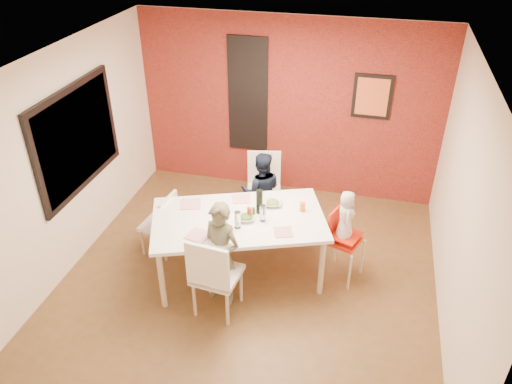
% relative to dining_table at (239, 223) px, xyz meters
% --- Properties ---
extents(ground, '(4.50, 4.50, 0.00)m').
position_rel_dining_table_xyz_m(ground, '(0.14, -0.02, -0.77)').
color(ground, brown).
rests_on(ground, ground).
extents(ceiling, '(4.50, 4.50, 0.02)m').
position_rel_dining_table_xyz_m(ceiling, '(0.14, -0.02, 1.93)').
color(ceiling, white).
rests_on(ceiling, wall_back).
extents(wall_back, '(4.50, 0.02, 2.70)m').
position_rel_dining_table_xyz_m(wall_back, '(0.14, 2.23, 0.58)').
color(wall_back, '#F3E4C9').
rests_on(wall_back, ground).
extents(wall_front, '(4.50, 0.02, 2.70)m').
position_rel_dining_table_xyz_m(wall_front, '(0.14, -2.27, 0.58)').
color(wall_front, '#F3E4C9').
rests_on(wall_front, ground).
extents(wall_left, '(0.02, 4.50, 2.70)m').
position_rel_dining_table_xyz_m(wall_left, '(-2.11, -0.02, 0.58)').
color(wall_left, '#F3E4C9').
rests_on(wall_left, ground).
extents(wall_right, '(0.02, 4.50, 2.70)m').
position_rel_dining_table_xyz_m(wall_right, '(2.39, -0.02, 0.58)').
color(wall_right, '#F3E4C9').
rests_on(wall_right, ground).
extents(brick_accent_wall, '(4.50, 0.02, 2.70)m').
position_rel_dining_table_xyz_m(brick_accent_wall, '(0.14, 2.21, 0.58)').
color(brick_accent_wall, maroon).
rests_on(brick_accent_wall, ground).
extents(picture_window_frame, '(0.05, 1.70, 1.30)m').
position_rel_dining_table_xyz_m(picture_window_frame, '(-2.08, 0.18, 0.78)').
color(picture_window_frame, black).
rests_on(picture_window_frame, wall_left).
extents(picture_window_pane, '(0.02, 1.55, 1.15)m').
position_rel_dining_table_xyz_m(picture_window_pane, '(-2.06, 0.18, 0.78)').
color(picture_window_pane, black).
rests_on(picture_window_pane, wall_left).
extents(glassblock_strip, '(0.55, 0.03, 1.70)m').
position_rel_dining_table_xyz_m(glassblock_strip, '(-0.46, 2.20, 0.73)').
color(glassblock_strip, silver).
rests_on(glassblock_strip, wall_back).
extents(glassblock_surround, '(0.60, 0.03, 1.76)m').
position_rel_dining_table_xyz_m(glassblock_surround, '(-0.46, 2.19, 0.73)').
color(glassblock_surround, black).
rests_on(glassblock_surround, wall_back).
extents(art_print_frame, '(0.54, 0.03, 0.64)m').
position_rel_dining_table_xyz_m(art_print_frame, '(1.34, 2.19, 0.88)').
color(art_print_frame, black).
rests_on(art_print_frame, wall_back).
extents(art_print_canvas, '(0.44, 0.01, 0.54)m').
position_rel_dining_table_xyz_m(art_print_canvas, '(1.34, 2.18, 0.88)').
color(art_print_canvas, orange).
rests_on(art_print_canvas, wall_back).
extents(dining_table, '(2.28, 1.76, 0.84)m').
position_rel_dining_table_xyz_m(dining_table, '(0.00, 0.00, 0.00)').
color(dining_table, white).
rests_on(dining_table, ground).
extents(chair_near, '(0.54, 0.54, 1.06)m').
position_rel_dining_table_xyz_m(chair_near, '(-0.08, -0.74, -0.18)').
color(chair_near, white).
rests_on(chair_near, ground).
extents(chair_far, '(0.56, 0.56, 1.01)m').
position_rel_dining_table_xyz_m(chair_far, '(0.00, 1.30, -0.20)').
color(chair_far, white).
rests_on(chair_far, ground).
extents(chair_left, '(0.45, 0.45, 0.87)m').
position_rel_dining_table_xyz_m(chair_left, '(-1.07, 0.18, -0.28)').
color(chair_left, silver).
rests_on(chair_left, ground).
extents(high_chair, '(0.50, 0.50, 0.94)m').
position_rel_dining_table_xyz_m(high_chair, '(1.20, 0.28, -0.20)').
color(high_chair, red).
rests_on(high_chair, ground).
extents(child_near, '(0.55, 0.43, 1.31)m').
position_rel_dining_table_xyz_m(child_near, '(-0.07, -0.49, -0.11)').
color(child_near, brown).
rests_on(child_near, ground).
extents(child_far, '(0.65, 0.56, 1.16)m').
position_rel_dining_table_xyz_m(child_far, '(0.02, 1.05, -0.18)').
color(child_far, black).
rests_on(child_far, ground).
extents(toddler, '(0.28, 0.37, 0.66)m').
position_rel_dining_table_xyz_m(toddler, '(1.22, 0.27, 0.12)').
color(toddler, beige).
rests_on(toddler, high_chair).
extents(plate_near_left, '(0.29, 0.29, 0.01)m').
position_rel_dining_table_xyz_m(plate_near_left, '(-0.34, -0.44, 0.08)').
color(plate_near_left, white).
rests_on(plate_near_left, dining_table).
extents(plate_far_mid, '(0.28, 0.28, 0.01)m').
position_rel_dining_table_xyz_m(plate_far_mid, '(-0.08, 0.41, 0.08)').
color(plate_far_mid, white).
rests_on(plate_far_mid, dining_table).
extents(plate_near_right, '(0.26, 0.26, 0.01)m').
position_rel_dining_table_xyz_m(plate_near_right, '(0.57, -0.15, 0.08)').
color(plate_near_right, silver).
rests_on(plate_near_right, dining_table).
extents(plate_far_left, '(0.30, 0.30, 0.01)m').
position_rel_dining_table_xyz_m(plate_far_left, '(-0.65, 0.14, 0.08)').
color(plate_far_left, white).
rests_on(plate_far_left, dining_table).
extents(salad_bowl_a, '(0.26, 0.26, 0.05)m').
position_rel_dining_table_xyz_m(salad_bowl_a, '(0.09, -0.01, 0.10)').
color(salad_bowl_a, white).
rests_on(salad_bowl_a, dining_table).
extents(salad_bowl_b, '(0.28, 0.28, 0.06)m').
position_rel_dining_table_xyz_m(salad_bowl_b, '(0.33, 0.37, 0.10)').
color(salad_bowl_b, silver).
rests_on(salad_bowl_b, dining_table).
extents(wine_bottle, '(0.08, 0.08, 0.31)m').
position_rel_dining_table_xyz_m(wine_bottle, '(0.21, 0.17, 0.23)').
color(wine_bottle, black).
rests_on(wine_bottle, dining_table).
extents(wine_glass_a, '(0.07, 0.07, 0.21)m').
position_rel_dining_table_xyz_m(wine_glass_a, '(0.04, -0.18, 0.18)').
color(wine_glass_a, silver).
rests_on(wine_glass_a, dining_table).
extents(wine_glass_b, '(0.07, 0.07, 0.21)m').
position_rel_dining_table_xyz_m(wine_glass_b, '(0.29, 0.02, 0.18)').
color(wine_glass_b, silver).
rests_on(wine_glass_b, dining_table).
extents(paper_towel_roll, '(0.11, 0.11, 0.24)m').
position_rel_dining_table_xyz_m(paper_towel_roll, '(-0.14, -0.16, 0.19)').
color(paper_towel_roll, white).
rests_on(paper_towel_roll, dining_table).
extents(condiment_red, '(0.04, 0.04, 0.15)m').
position_rel_dining_table_xyz_m(condiment_red, '(0.14, 0.02, 0.15)').
color(condiment_red, red).
rests_on(condiment_red, dining_table).
extents(condiment_green, '(0.03, 0.03, 0.13)m').
position_rel_dining_table_xyz_m(condiment_green, '(0.17, 0.06, 0.14)').
color(condiment_green, '#276A23').
rests_on(condiment_green, dining_table).
extents(condiment_brown, '(0.04, 0.04, 0.14)m').
position_rel_dining_table_xyz_m(condiment_brown, '(0.11, 0.04, 0.15)').
color(condiment_brown, brown).
rests_on(condiment_brown, dining_table).
extents(sippy_cup, '(0.07, 0.07, 0.11)m').
position_rel_dining_table_xyz_m(sippy_cup, '(0.70, 0.33, 0.13)').
color(sippy_cup, '#D85F18').
rests_on(sippy_cup, dining_table).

